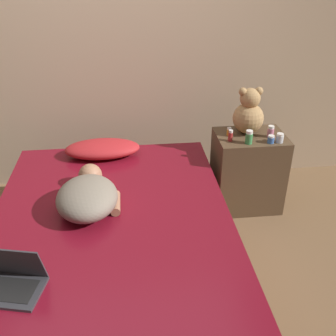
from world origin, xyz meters
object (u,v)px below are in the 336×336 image
at_px(bottle_red, 230,136).
at_px(bottle_pink, 271,132).
at_px(bottle_green, 249,137).
at_px(laptop, 8,280).
at_px(bottle_clear, 280,138).
at_px(bottle_orange, 229,132).
at_px(bottle_blue, 271,139).
at_px(pillow, 102,149).
at_px(person_lying, 88,195).
at_px(teddy_bear, 249,113).

bearing_deg(bottle_red, bottle_pink, 6.50).
relative_size(bottle_red, bottle_pink, 0.97).
bearing_deg(bottle_green, laptop, -143.77).
bearing_deg(bottle_clear, bottle_pink, 110.72).
bearing_deg(bottle_orange, bottle_blue, -31.32).
relative_size(bottle_orange, bottle_pink, 0.68).
distance_m(laptop, bottle_blue, 2.00).
bearing_deg(bottle_orange, bottle_red, -98.85).
bearing_deg(bottle_green, pillow, 167.33).
xyz_separation_m(person_lying, laptop, (-0.34, -0.64, -0.05)).
distance_m(person_lying, bottle_orange, 1.23).
relative_size(person_lying, bottle_red, 6.95).
distance_m(pillow, teddy_bear, 1.17).
height_order(laptop, bottle_orange, bottle_orange).
bearing_deg(bottle_clear, teddy_bear, 133.60).
distance_m(laptop, teddy_bear, 2.04).
bearing_deg(teddy_bear, pillow, 177.50).
height_order(laptop, bottle_clear, bottle_clear).
xyz_separation_m(teddy_bear, bottle_green, (-0.04, -0.20, -0.11)).
bearing_deg(laptop, bottle_red, 53.49).
relative_size(laptop, bottle_clear, 5.38).
bearing_deg(bottle_red, person_lying, -153.21).
relative_size(teddy_bear, bottle_pink, 3.98).
xyz_separation_m(bottle_blue, bottle_pink, (0.03, 0.10, 0.02)).
distance_m(pillow, bottle_clear, 1.37).
relative_size(pillow, bottle_pink, 6.36).
height_order(pillow, person_lying, person_lying).
bearing_deg(teddy_bear, laptop, -140.00).
distance_m(person_lying, bottle_red, 1.17).
height_order(bottle_blue, bottle_clear, bottle_clear).
relative_size(laptop, bottle_orange, 6.11).
bearing_deg(bottle_clear, bottle_blue, -177.23).
relative_size(person_lying, bottle_blue, 10.26).
bearing_deg(bottle_red, bottle_green, -24.45).
xyz_separation_m(person_lying, bottle_red, (1.04, 0.52, 0.12)).
relative_size(bottle_green, bottle_red, 1.17).
bearing_deg(laptop, bottle_pink, 48.52).
relative_size(pillow, person_lying, 0.94).
relative_size(teddy_bear, bottle_red, 4.11).
relative_size(bottle_red, bottle_orange, 1.43).
relative_size(bottle_pink, bottle_clear, 1.30).
relative_size(bottle_blue, bottle_pink, 0.66).
xyz_separation_m(bottle_orange, bottle_clear, (0.35, -0.17, 0.00)).
bearing_deg(bottle_blue, pillow, 168.59).
xyz_separation_m(bottle_green, bottle_orange, (-0.11, 0.16, -0.02)).
bearing_deg(pillow, bottle_clear, -10.70).
height_order(teddy_bear, bottle_green, teddy_bear).
xyz_separation_m(bottle_blue, bottle_clear, (0.07, 0.00, 0.01)).
relative_size(laptop, teddy_bear, 1.04).
distance_m(pillow, bottle_red, 1.00).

